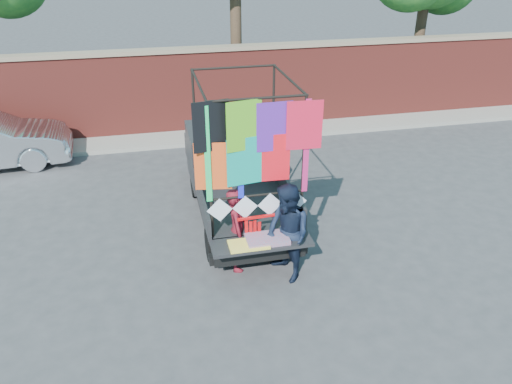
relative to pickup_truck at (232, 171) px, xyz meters
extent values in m
plane|color=#38383A|center=(0.29, -2.01, -0.84)|extent=(90.00, 90.00, 0.00)
cube|color=maroon|center=(0.29, 4.99, 0.41)|extent=(30.00, 0.35, 2.50)
cube|color=gray|center=(0.29, 4.99, 1.71)|extent=(30.00, 0.45, 0.12)
cube|color=gray|center=(0.29, 4.29, -0.78)|extent=(30.00, 1.20, 0.12)
cylinder|color=#38281C|center=(1.29, 6.19, 1.89)|extent=(0.36, 0.36, 5.46)
cylinder|color=#38281C|center=(7.79, 6.19, 1.44)|extent=(0.36, 0.36, 4.55)
cylinder|color=black|center=(-0.77, 0.59, -0.51)|extent=(0.22, 0.65, 0.65)
cylinder|color=black|center=(-0.77, -2.08, -0.51)|extent=(0.22, 0.65, 0.65)
cylinder|color=black|center=(0.77, 0.59, -0.51)|extent=(0.22, 0.65, 0.65)
cylinder|color=black|center=(0.77, -2.08, -0.51)|extent=(0.22, 0.65, 0.65)
cube|color=black|center=(0.00, -0.80, -0.34)|extent=(1.68, 4.16, 0.30)
cube|color=black|center=(0.00, -1.54, -0.06)|extent=(1.78, 2.28, 0.10)
cube|color=black|center=(-0.87, -1.54, 0.15)|extent=(0.06, 2.28, 0.45)
cube|color=black|center=(0.87, -1.54, 0.15)|extent=(0.06, 2.28, 0.45)
cube|color=black|center=(0.00, -0.42, 0.15)|extent=(1.78, 0.06, 0.45)
cube|color=black|center=(0.00, 0.54, 0.20)|extent=(1.78, 1.58, 1.24)
cube|color=#8C9EAD|center=(0.00, 0.09, 0.60)|extent=(1.58, 0.06, 0.54)
cube|color=#8C9EAD|center=(0.00, 1.28, 0.40)|extent=(1.58, 0.10, 0.69)
cube|color=black|center=(0.00, 1.63, -0.04)|extent=(1.73, 0.89, 0.54)
cube|color=black|center=(0.00, -2.92, -0.04)|extent=(1.78, 0.54, 0.06)
cube|color=black|center=(0.00, -2.70, -0.42)|extent=(1.83, 0.15, 0.18)
cylinder|color=black|center=(-0.81, -2.58, 1.22)|extent=(0.05, 0.05, 2.47)
cylinder|color=black|center=(-0.81, -0.50, 1.22)|extent=(0.05, 0.05, 2.47)
cylinder|color=black|center=(0.81, -2.58, 1.22)|extent=(0.05, 0.05, 2.47)
cylinder|color=black|center=(0.81, -0.50, 1.22)|extent=(0.05, 0.05, 2.47)
cylinder|color=black|center=(0.00, -2.58, 2.46)|extent=(1.68, 0.04, 0.04)
cylinder|color=black|center=(0.00, -0.50, 2.46)|extent=(1.68, 0.04, 0.04)
cylinder|color=black|center=(-0.81, -1.54, 2.46)|extent=(0.04, 2.13, 0.04)
cylinder|color=black|center=(0.81, -1.54, 2.46)|extent=(0.04, 2.13, 0.04)
cylinder|color=black|center=(0.00, -2.58, 0.73)|extent=(1.68, 0.04, 0.04)
cube|color=black|center=(-0.74, -2.60, 2.01)|extent=(0.61, 0.01, 0.84)
cube|color=#5CBA20|center=(-0.25, -2.64, 2.01)|extent=(0.61, 0.01, 0.84)
cube|color=#5C20A3|center=(0.25, -2.60, 2.01)|extent=(0.61, 0.01, 0.84)
cube|color=red|center=(0.74, -2.64, 2.01)|extent=(0.61, 0.01, 0.84)
cube|color=#F5501C|center=(-0.74, -2.60, 1.37)|extent=(0.61, 0.01, 0.84)
cube|color=#0BA48F|center=(-0.25, -2.64, 1.37)|extent=(0.61, 0.01, 0.84)
cube|color=#FF1521|center=(0.25, -2.60, 1.37)|extent=(0.61, 0.01, 0.84)
cube|color=#1BDA68|center=(-0.84, -2.62, 1.57)|extent=(0.10, 0.01, 1.68)
cube|color=#CC2268|center=(0.84, -2.62, 1.57)|extent=(0.10, 0.01, 1.68)
cube|color=#1A29EA|center=(-0.30, -2.62, 1.57)|extent=(0.10, 0.01, 1.68)
cube|color=white|center=(-0.67, -2.61, 0.53)|extent=(0.45, 0.01, 0.45)
cube|color=white|center=(-0.22, -2.61, 0.53)|extent=(0.45, 0.01, 0.45)
cube|color=white|center=(0.23, -2.61, 0.53)|extent=(0.45, 0.01, 0.45)
cube|color=white|center=(0.67, -2.61, 0.53)|extent=(0.45, 0.01, 0.45)
cube|color=#FF3841|center=(0.10, -2.92, 0.03)|extent=(0.74, 0.45, 0.08)
cube|color=#FFE450|center=(-0.25, -2.99, 0.01)|extent=(0.69, 0.40, 0.04)
imported|color=maroon|center=(-0.34, -2.43, -0.02)|extent=(0.50, 0.66, 1.64)
imported|color=black|center=(0.46, -2.92, 0.09)|extent=(0.92, 1.06, 1.84)
cube|color=red|center=(0.06, -2.68, 0.35)|extent=(0.90, 0.08, 0.04)
cube|color=red|center=(-0.22, -2.70, 0.06)|extent=(0.06, 0.02, 0.52)
cube|color=red|center=(-0.15, -2.70, 0.04)|extent=(0.06, 0.02, 0.52)
cube|color=red|center=(-0.07, -2.70, 0.02)|extent=(0.06, 0.02, 0.52)
cube|color=red|center=(0.01, -2.70, 0.00)|extent=(0.06, 0.02, 0.52)
camera|label=1|loc=(-1.71, -10.05, 4.79)|focal=35.00mm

